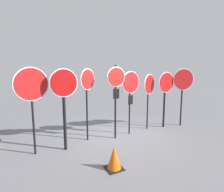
{
  "coord_description": "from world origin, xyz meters",
  "views": [
    {
      "loc": [
        -3.12,
        -5.24,
        2.33
      ],
      "look_at": [
        -0.39,
        0.0,
        1.48
      ],
      "focal_mm": 28.0,
      "sensor_mm": 36.0,
      "label": 1
    }
  ],
  "objects_px": {
    "stop_sign_0": "(32,89)",
    "stop_sign_5": "(149,88)",
    "stop_sign_1": "(64,94)",
    "traffic_cone_0": "(114,158)",
    "stop_sign_2": "(88,86)",
    "stop_sign_3": "(116,86)",
    "stop_sign_7": "(183,83)",
    "stop_sign_6": "(166,88)",
    "stop_sign_4": "(131,87)"
  },
  "relations": [
    {
      "from": "stop_sign_0",
      "to": "stop_sign_5",
      "type": "bearing_deg",
      "value": -9.44
    },
    {
      "from": "stop_sign_1",
      "to": "traffic_cone_0",
      "type": "xyz_separation_m",
      "value": [
        0.79,
        -1.55,
        -1.41
      ]
    },
    {
      "from": "stop_sign_2",
      "to": "stop_sign_3",
      "type": "relative_size",
      "value": 0.95
    },
    {
      "from": "stop_sign_1",
      "to": "stop_sign_7",
      "type": "distance_m",
      "value": 4.91
    },
    {
      "from": "traffic_cone_0",
      "to": "stop_sign_6",
      "type": "bearing_deg",
      "value": 28.3
    },
    {
      "from": "stop_sign_7",
      "to": "stop_sign_4",
      "type": "bearing_deg",
      "value": -164.08
    },
    {
      "from": "stop_sign_0",
      "to": "stop_sign_5",
      "type": "distance_m",
      "value": 4.24
    },
    {
      "from": "stop_sign_2",
      "to": "stop_sign_4",
      "type": "relative_size",
      "value": 1.04
    },
    {
      "from": "stop_sign_4",
      "to": "stop_sign_7",
      "type": "relative_size",
      "value": 0.96
    },
    {
      "from": "stop_sign_2",
      "to": "stop_sign_7",
      "type": "distance_m",
      "value": 4.07
    },
    {
      "from": "stop_sign_5",
      "to": "stop_sign_3",
      "type": "bearing_deg",
      "value": 166.22
    },
    {
      "from": "stop_sign_5",
      "to": "stop_sign_0",
      "type": "bearing_deg",
      "value": 160.15
    },
    {
      "from": "stop_sign_4",
      "to": "traffic_cone_0",
      "type": "bearing_deg",
      "value": -141.08
    },
    {
      "from": "stop_sign_1",
      "to": "stop_sign_3",
      "type": "bearing_deg",
      "value": -1.31
    },
    {
      "from": "stop_sign_1",
      "to": "stop_sign_3",
      "type": "height_order",
      "value": "stop_sign_3"
    },
    {
      "from": "stop_sign_2",
      "to": "stop_sign_5",
      "type": "height_order",
      "value": "stop_sign_2"
    },
    {
      "from": "stop_sign_0",
      "to": "stop_sign_7",
      "type": "xyz_separation_m",
      "value": [
        5.73,
        -0.04,
        -0.02
      ]
    },
    {
      "from": "stop_sign_5",
      "to": "traffic_cone_0",
      "type": "height_order",
      "value": "stop_sign_5"
    },
    {
      "from": "traffic_cone_0",
      "to": "stop_sign_4",
      "type": "bearing_deg",
      "value": 47.58
    },
    {
      "from": "stop_sign_7",
      "to": "traffic_cone_0",
      "type": "relative_size",
      "value": 4.33
    },
    {
      "from": "stop_sign_2",
      "to": "stop_sign_6",
      "type": "bearing_deg",
      "value": -33.87
    },
    {
      "from": "stop_sign_3",
      "to": "stop_sign_0",
      "type": "bearing_deg",
      "value": 179.09
    },
    {
      "from": "stop_sign_0",
      "to": "stop_sign_6",
      "type": "height_order",
      "value": "stop_sign_0"
    },
    {
      "from": "stop_sign_5",
      "to": "traffic_cone_0",
      "type": "bearing_deg",
      "value": -167.09
    },
    {
      "from": "stop_sign_5",
      "to": "stop_sign_7",
      "type": "distance_m",
      "value": 1.55
    },
    {
      "from": "stop_sign_4",
      "to": "stop_sign_6",
      "type": "distance_m",
      "value": 1.72
    },
    {
      "from": "stop_sign_4",
      "to": "traffic_cone_0",
      "type": "relative_size",
      "value": 4.15
    },
    {
      "from": "stop_sign_4",
      "to": "stop_sign_5",
      "type": "xyz_separation_m",
      "value": [
        0.98,
        0.16,
        -0.08
      ]
    },
    {
      "from": "traffic_cone_0",
      "to": "stop_sign_1",
      "type": "bearing_deg",
      "value": 116.82
    },
    {
      "from": "stop_sign_2",
      "to": "stop_sign_5",
      "type": "relative_size",
      "value": 1.09
    },
    {
      "from": "stop_sign_4",
      "to": "stop_sign_5",
      "type": "relative_size",
      "value": 1.05
    },
    {
      "from": "stop_sign_0",
      "to": "stop_sign_4",
      "type": "relative_size",
      "value": 1.05
    },
    {
      "from": "stop_sign_2",
      "to": "stop_sign_7",
      "type": "relative_size",
      "value": 0.99
    },
    {
      "from": "stop_sign_0",
      "to": "stop_sign_6",
      "type": "relative_size",
      "value": 1.06
    },
    {
      "from": "stop_sign_5",
      "to": "traffic_cone_0",
      "type": "xyz_separation_m",
      "value": [
        -2.62,
        -1.95,
        -1.41
      ]
    },
    {
      "from": "traffic_cone_0",
      "to": "stop_sign_0",
      "type": "bearing_deg",
      "value": 134.13
    },
    {
      "from": "stop_sign_2",
      "to": "stop_sign_6",
      "type": "xyz_separation_m",
      "value": [
        3.28,
        -0.16,
        -0.19
      ]
    },
    {
      "from": "stop_sign_1",
      "to": "stop_sign_3",
      "type": "relative_size",
      "value": 0.95
    },
    {
      "from": "stop_sign_0",
      "to": "traffic_cone_0",
      "type": "distance_m",
      "value": 2.79
    },
    {
      "from": "stop_sign_3",
      "to": "stop_sign_7",
      "type": "height_order",
      "value": "stop_sign_3"
    },
    {
      "from": "stop_sign_2",
      "to": "traffic_cone_0",
      "type": "height_order",
      "value": "stop_sign_2"
    },
    {
      "from": "stop_sign_7",
      "to": "stop_sign_6",
      "type": "bearing_deg",
      "value": -173.93
    },
    {
      "from": "traffic_cone_0",
      "to": "stop_sign_2",
      "type": "bearing_deg",
      "value": 88.0
    },
    {
      "from": "stop_sign_4",
      "to": "traffic_cone_0",
      "type": "distance_m",
      "value": 2.84
    },
    {
      "from": "stop_sign_1",
      "to": "stop_sign_4",
      "type": "distance_m",
      "value": 2.43
    },
    {
      "from": "stop_sign_6",
      "to": "stop_sign_7",
      "type": "distance_m",
      "value": 0.81
    },
    {
      "from": "stop_sign_7",
      "to": "traffic_cone_0",
      "type": "bearing_deg",
      "value": -138.69
    },
    {
      "from": "stop_sign_3",
      "to": "stop_sign_5",
      "type": "bearing_deg",
      "value": 9.12
    },
    {
      "from": "stop_sign_4",
      "to": "stop_sign_1",
      "type": "bearing_deg",
      "value": 176.91
    },
    {
      "from": "stop_sign_1",
      "to": "stop_sign_4",
      "type": "relative_size",
      "value": 1.03
    }
  ]
}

